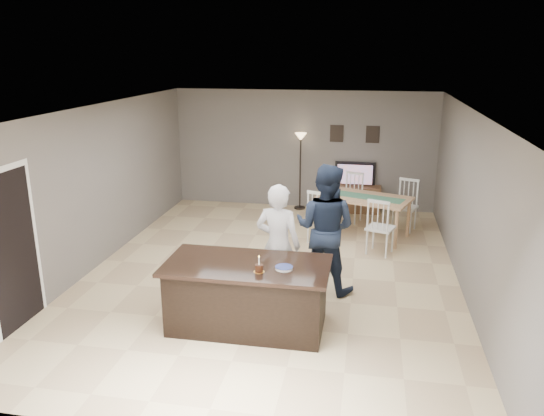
% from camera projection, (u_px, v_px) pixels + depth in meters
% --- Properties ---
extents(floor, '(8.00, 8.00, 0.00)m').
position_uv_depth(floor, '(272.00, 273.00, 8.82)').
color(floor, '#D9BE8B').
rests_on(floor, ground).
extents(room_shell, '(8.00, 8.00, 8.00)m').
position_uv_depth(room_shell, '(272.00, 174.00, 8.34)').
color(room_shell, slate).
rests_on(room_shell, floor).
extents(kitchen_island, '(2.15, 1.10, 0.90)m').
position_uv_depth(kitchen_island, '(248.00, 295.00, 7.00)').
color(kitchen_island, black).
rests_on(kitchen_island, floor).
extents(tv_console, '(1.20, 0.40, 0.60)m').
position_uv_depth(tv_console, '(354.00, 199.00, 12.08)').
color(tv_console, brown).
rests_on(tv_console, floor).
extents(television, '(0.91, 0.12, 0.53)m').
position_uv_depth(television, '(355.00, 174.00, 11.98)').
color(television, black).
rests_on(television, tv_console).
extents(tv_screen_glow, '(0.78, 0.00, 0.78)m').
position_uv_depth(tv_screen_glow, '(355.00, 174.00, 11.91)').
color(tv_screen_glow, orange).
rests_on(tv_screen_glow, tv_console).
extents(picture_frames, '(1.10, 0.02, 0.38)m').
position_uv_depth(picture_frames, '(355.00, 134.00, 11.87)').
color(picture_frames, black).
rests_on(picture_frames, room_shell).
extents(doorway, '(0.00, 2.10, 2.65)m').
position_uv_depth(doorway, '(12.00, 236.00, 6.81)').
color(doorway, black).
rests_on(doorway, floor).
extents(woman, '(0.72, 0.53, 1.80)m').
position_uv_depth(woman, '(278.00, 245.00, 7.51)').
color(woman, silver).
rests_on(woman, floor).
extents(man, '(1.12, 0.97, 1.97)m').
position_uv_depth(man, '(325.00, 228.00, 7.96)').
color(man, '#182135').
rests_on(man, floor).
extents(birthday_cake, '(0.14, 0.14, 0.21)m').
position_uv_depth(birthday_cake, '(259.00, 268.00, 6.60)').
color(birthday_cake, gold).
rests_on(birthday_cake, kitchen_island).
extents(plate_stack, '(0.23, 0.23, 0.04)m').
position_uv_depth(plate_stack, '(284.00, 268.00, 6.69)').
color(plate_stack, white).
rests_on(plate_stack, kitchen_island).
extents(dining_table, '(2.18, 2.37, 1.05)m').
position_uv_depth(dining_table, '(365.00, 204.00, 10.38)').
color(dining_table, tan).
rests_on(dining_table, floor).
extents(floor_lamp, '(0.26, 0.26, 1.77)m').
position_uv_depth(floor_lamp, '(301.00, 150.00, 12.01)').
color(floor_lamp, black).
rests_on(floor_lamp, floor).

